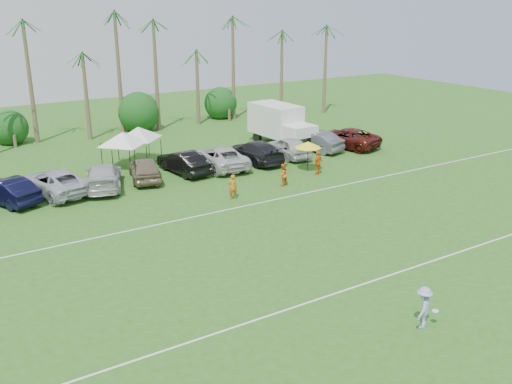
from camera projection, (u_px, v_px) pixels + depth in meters
ground at (344, 321)px, 23.54m from camera, size 120.00×120.00×0.00m
field_lines at (245, 252)px, 29.96m from camera, size 80.00×12.10×0.01m
palm_tree_4 at (28, 61)px, 49.64m from camera, size 2.40×2.40×8.90m
palm_tree_5 at (74, 49)px, 51.36m from camera, size 2.40×2.40×9.90m
palm_tree_6 at (116, 37)px, 53.09m from camera, size 2.40×2.40×10.90m
palm_tree_7 at (155, 27)px, 54.83m from camera, size 2.40×2.40×11.90m
palm_tree_8 at (203, 52)px, 58.17m from camera, size 2.40×2.40×8.90m
palm_tree_9 at (245, 41)px, 60.39m from camera, size 2.40×2.40×9.90m
palm_tree_10 at (284, 31)px, 62.62m from camera, size 2.40×2.40×10.90m
palm_tree_11 at (313, 23)px, 64.36m from camera, size 2.40×2.40×11.90m
bush_tree_1 at (11, 126)px, 51.26m from camera, size 4.00×4.00×4.00m
bush_tree_2 at (138, 112)px, 57.28m from camera, size 4.00×4.00×4.00m
bush_tree_3 at (225, 103)px, 62.30m from camera, size 4.00×4.00×4.00m
sideline_player_a at (233, 187)px, 37.65m from camera, size 0.69×0.54×1.68m
sideline_player_b at (283, 175)px, 40.36m from camera, size 0.87×0.72×1.60m
sideline_player_c at (318, 163)px, 42.89m from camera, size 1.16×0.82×1.83m
box_truck at (281, 124)px, 51.09m from camera, size 3.02×7.16×3.62m
canopy_tent_left at (122, 132)px, 43.76m from camera, size 4.19×4.19×3.39m
canopy_tent_right at (138, 127)px, 45.75m from camera, size 4.13×4.13×3.34m
market_umbrella at (308, 145)px, 43.39m from camera, size 2.09×2.09×2.32m
frisbee_player at (423, 307)px, 22.86m from camera, size 1.32×1.13×1.77m
parked_car_1 at (6, 191)px, 36.83m from camera, size 3.73×5.52×1.72m
parked_car_2 at (56, 182)px, 38.59m from camera, size 4.12×6.66×1.72m
parked_car_3 at (103, 176)px, 39.83m from camera, size 4.25×6.40×1.72m
parked_car_4 at (145, 169)px, 41.58m from camera, size 3.27×5.41×1.72m
parked_car_5 at (183, 162)px, 43.26m from camera, size 2.40×5.40×1.72m
parked_car_6 at (221, 157)px, 44.67m from camera, size 3.57×6.49×1.72m
parked_car_7 at (255, 152)px, 46.25m from camera, size 2.58×6.00×1.72m
parked_car_8 at (289, 147)px, 47.65m from camera, size 2.54×5.23×1.72m
parked_car_9 at (315, 141)px, 49.66m from camera, size 3.09×5.52×1.72m
parked_car_10 at (346, 138)px, 50.87m from camera, size 4.49×6.75×1.72m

